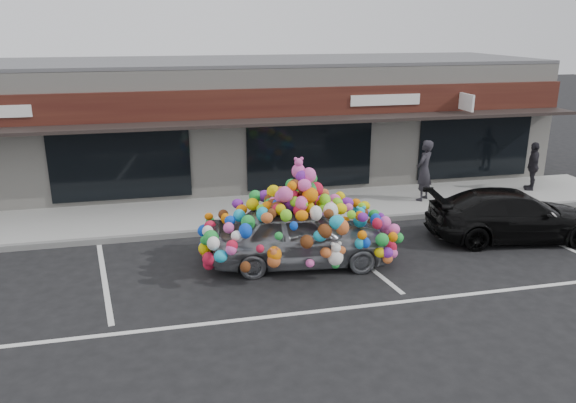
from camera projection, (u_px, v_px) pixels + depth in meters
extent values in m
plane|color=black|center=(246.00, 270.00, 13.18)|extent=(90.00, 90.00, 0.00)
cube|color=beige|center=(209.00, 122.00, 20.45)|extent=(24.00, 6.00, 4.20)
cube|color=#59595B|center=(207.00, 62.00, 19.80)|extent=(24.00, 6.00, 0.12)
cube|color=#36120E|center=(217.00, 105.00, 17.27)|extent=(24.00, 0.18, 0.90)
cube|color=black|center=(219.00, 123.00, 16.94)|extent=(24.00, 1.20, 0.10)
cube|color=white|center=(466.00, 102.00, 18.59)|extent=(0.08, 0.95, 0.55)
cube|color=white|center=(386.00, 100.00, 18.32)|extent=(2.40, 0.04, 0.35)
cube|color=black|center=(121.00, 163.00, 17.20)|extent=(4.20, 0.12, 2.30)
cube|color=black|center=(310.00, 153.00, 18.46)|extent=(4.20, 0.12, 2.30)
cube|color=black|center=(474.00, 145.00, 19.73)|extent=(4.20, 0.12, 2.30)
cube|color=#9C9C96|center=(225.00, 213.00, 16.88)|extent=(26.00, 3.00, 0.15)
cube|color=slate|center=(232.00, 231.00, 15.49)|extent=(26.00, 0.18, 0.16)
cube|color=silver|center=(104.00, 279.00, 12.69)|extent=(0.73, 4.37, 0.01)
cube|color=silver|center=(356.00, 256.00, 13.96)|extent=(0.73, 4.37, 0.01)
cube|color=silver|center=(546.00, 239.00, 15.10)|extent=(0.73, 4.37, 0.01)
cube|color=silver|center=(359.00, 307.00, 11.47)|extent=(14.00, 0.12, 0.01)
imported|color=#999FA3|center=(299.00, 235.00, 13.34)|extent=(2.15, 4.39, 1.44)
ellipsoid|color=#E31A50|center=(299.00, 184.00, 12.96)|extent=(1.46, 1.90, 1.08)
sphere|color=#FFEF00|center=(360.00, 220.00, 13.42)|extent=(0.34, 0.34, 0.34)
sphere|color=blue|center=(334.00, 255.00, 12.65)|extent=(0.36, 0.36, 0.36)
sphere|color=#1ABC56|center=(259.00, 229.00, 14.06)|extent=(0.30, 0.30, 0.30)
sphere|color=pink|center=(299.00, 164.00, 12.81)|extent=(0.32, 0.32, 0.32)
sphere|color=#FFAC11|center=(245.00, 225.00, 13.07)|extent=(0.30, 0.30, 0.30)
imported|color=black|center=(514.00, 215.00, 14.93)|extent=(2.52, 4.79, 1.32)
imported|color=black|center=(424.00, 170.00, 17.65)|extent=(0.84, 0.81, 1.93)
imported|color=#2A262C|center=(533.00, 166.00, 18.83)|extent=(1.03, 0.80, 1.63)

